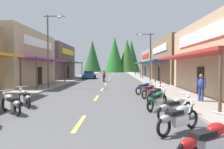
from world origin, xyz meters
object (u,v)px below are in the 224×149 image
object	(u,v)px
streetlamp_left	(51,42)
pedestrian_by_shop	(201,86)
motorcycle_parked_left_1	(11,103)
motorcycle_parked_right_2	(176,107)
motorcycle_parked_right_6	(145,88)
motorcycle_parked_right_5	(150,90)
parked_car_curbside	(89,75)
motorcycle_parked_right_4	(156,94)
motorcycle_parked_right_3	(157,100)
motorcycle_parked_right_1	(178,118)
streetlamp_right	(148,51)
motorcycle_parked_right_0	(210,141)
motorcycle_parked_left_2	(25,97)
rider_cruising_lead	(104,77)

from	to	relation	value
streetlamp_left	pedestrian_by_shop	xyz separation A→B (m)	(11.13, -7.45, -3.48)
motorcycle_parked_left_1	pedestrian_by_shop	distance (m)	10.08
motorcycle_parked_right_2	motorcycle_parked_right_6	xyz separation A→B (m)	(-0.21, 7.75, 0.00)
motorcycle_parked_right_5	parked_car_curbside	xyz separation A→B (m)	(-7.19, 22.63, 0.20)
motorcycle_parked_right_4	motorcycle_parked_right_5	world-z (taller)	same
motorcycle_parked_right_3	motorcycle_parked_right_1	bearing A→B (deg)	-143.75
streetlamp_right	motorcycle_parked_right_5	size ratio (longest dim) A/B	3.37
streetlamp_left	motorcycle_parked_right_1	bearing A→B (deg)	-57.41
parked_car_curbside	motorcycle_parked_right_1	bearing A→B (deg)	-168.57
motorcycle_parked_right_2	motorcycle_parked_right_5	world-z (taller)	same
motorcycle_parked_right_6	motorcycle_parked_right_1	bearing A→B (deg)	-132.60
motorcycle_parked_right_2	motorcycle_parked_right_4	xyz separation A→B (m)	(-0.07, 3.84, 0.00)
motorcycle_parked_right_0	motorcycle_parked_right_4	world-z (taller)	same
motorcycle_parked_right_0	motorcycle_parked_left_2	size ratio (longest dim) A/B	1.08
rider_cruising_lead	motorcycle_parked_right_1	bearing A→B (deg)	-168.86
streetlamp_left	motorcycle_parked_right_5	bearing A→B (deg)	-31.93
streetlamp_right	motorcycle_parked_right_2	distance (m)	15.69
motorcycle_parked_left_2	streetlamp_right	bearing A→B (deg)	-71.14
motorcycle_parked_right_0	motorcycle_parked_right_5	distance (m)	9.70
motorcycle_parked_right_2	rider_cruising_lead	bearing A→B (deg)	66.08
motorcycle_parked_right_1	rider_cruising_lead	world-z (taller)	rider_cruising_lead
rider_cruising_lead	parked_car_curbside	size ratio (longest dim) A/B	0.49
motorcycle_parked_right_0	rider_cruising_lead	xyz separation A→B (m)	(-3.93, 25.16, 0.17)
motorcycle_parked_right_5	motorcycle_parked_left_1	world-z (taller)	same
motorcycle_parked_right_2	motorcycle_parked_right_3	world-z (taller)	same
motorcycle_parked_right_5	parked_car_curbside	size ratio (longest dim) A/B	0.40
streetlamp_right	parked_car_curbside	distance (m)	15.98
motorcycle_parked_right_2	motorcycle_parked_right_0	bearing A→B (deg)	-130.11
motorcycle_parked_right_6	motorcycle_parked_left_1	world-z (taller)	same
streetlamp_left	streetlamp_right	bearing A→B (deg)	22.90
parked_car_curbside	motorcycle_parked_right_2	bearing A→B (deg)	-167.07
motorcycle_parked_right_2	pedestrian_by_shop	world-z (taller)	pedestrian_by_shop
motorcycle_parked_right_5	motorcycle_parked_left_2	bearing A→B (deg)	152.84
streetlamp_right	motorcycle_parked_left_2	distance (m)	15.64
streetlamp_left	motorcycle_parked_left_2	bearing A→B (deg)	-81.19
motorcycle_parked_right_5	rider_cruising_lead	distance (m)	16.00
motorcycle_parked_right_3	parked_car_curbside	bearing A→B (deg)	51.33
motorcycle_parked_right_6	pedestrian_by_shop	bearing A→B (deg)	-97.66
streetlamp_right	motorcycle_parked_left_2	world-z (taller)	streetlamp_right
rider_cruising_lead	parked_car_curbside	world-z (taller)	rider_cruising_lead
motorcycle_parked_left_1	pedestrian_by_shop	xyz separation A→B (m)	(9.63, 2.94, 0.50)
streetlamp_right	motorcycle_parked_left_2	xyz separation A→B (m)	(-8.39, -12.77, -3.37)
motorcycle_parked_right_3	rider_cruising_lead	distance (m)	19.78
motorcycle_parked_right_0	motorcycle_parked_left_2	distance (m)	9.43
motorcycle_parked_right_1	motorcycle_parked_right_3	size ratio (longest dim) A/B	0.97
motorcycle_parked_right_2	motorcycle_parked_right_4	world-z (taller)	same
motorcycle_parked_right_0	parked_car_curbside	bearing A→B (deg)	71.51
pedestrian_by_shop	motorcycle_parked_right_2	bearing A→B (deg)	18.58
motorcycle_parked_right_3	motorcycle_parked_right_4	distance (m)	1.93
parked_car_curbside	motorcycle_parked_right_0	bearing A→B (deg)	-169.27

